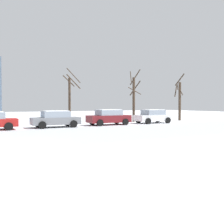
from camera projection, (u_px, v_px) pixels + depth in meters
parked_car_gray at (56, 119)px, 23.07m from camera, size 4.24×2.01×1.50m
parked_car_maroon at (109, 117)px, 25.72m from camera, size 4.28×2.07×1.55m
parked_car_white at (153, 116)px, 28.19m from camera, size 4.03×2.05×1.49m
tree_far_left at (70, 98)px, 26.44m from camera, size 1.80×1.13×5.63m
tree_far_mid at (180, 99)px, 32.85m from camera, size 1.66×1.24×6.03m
tree_far_right at (134, 97)px, 30.44m from camera, size 2.00×2.01×6.22m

